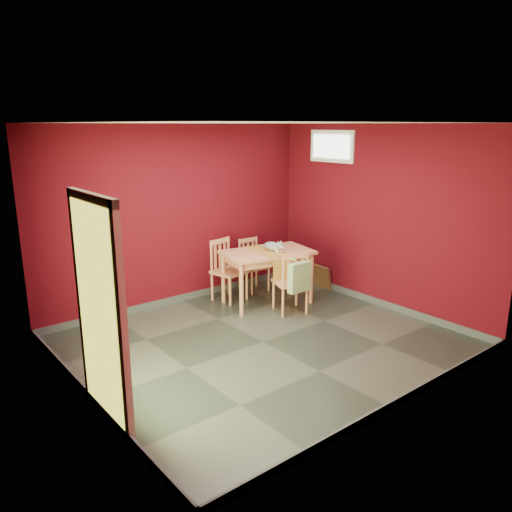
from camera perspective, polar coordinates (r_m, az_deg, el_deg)
ground at (r=6.45m, az=0.79°, el=-9.79°), size 4.50×4.50×0.00m
room_shell at (r=6.42m, az=0.79°, el=-9.39°), size 4.50×4.50×4.50m
doorway at (r=4.65m, az=-17.56°, el=-5.50°), size 0.06×1.01×2.13m
window at (r=8.13m, az=8.63°, el=12.29°), size 0.05×0.90×0.50m
outlet_plate at (r=8.74m, az=0.56°, el=-1.02°), size 0.08×0.02×0.12m
dining_table at (r=7.58m, az=1.30°, el=-0.17°), size 1.45×1.02×0.83m
table_runner at (r=7.47m, az=1.95°, el=-0.06°), size 0.52×0.85×0.40m
chair_far_left at (r=7.80m, az=-3.32°, el=-1.53°), size 0.53×0.53×0.96m
chair_far_right at (r=8.27m, az=-0.38°, el=-0.93°), size 0.42×0.42×0.86m
chair_near at (r=7.27m, az=4.06°, el=-2.90°), size 0.56×0.56×0.93m
tote_bag at (r=7.06m, az=4.97°, el=-2.40°), size 0.36×0.20×0.49m
cat at (r=7.54m, az=1.91°, el=1.30°), size 0.22×0.39×0.19m
picture_frame at (r=8.52m, az=7.53°, el=-2.33°), size 0.15×0.39×0.39m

